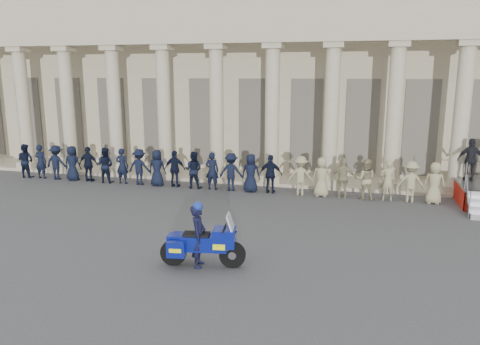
# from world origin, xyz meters

# --- Properties ---
(ground) EXTENTS (90.00, 90.00, 0.00)m
(ground) POSITION_xyz_m (0.00, 0.00, 0.00)
(ground) COLOR #3D3D3F
(ground) RESTS_ON ground
(building) EXTENTS (40.00, 12.50, 9.00)m
(building) POSITION_xyz_m (-0.00, 14.74, 4.52)
(building) COLOR tan
(building) RESTS_ON ground
(officer_rank) EXTENTS (19.45, 0.63, 1.65)m
(officer_rank) POSITION_xyz_m (-1.25, 6.40, 0.83)
(officer_rank) COLOR black
(officer_rank) RESTS_ON ground
(motorcycle) EXTENTS (2.28, 1.04, 1.47)m
(motorcycle) POSITION_xyz_m (1.31, -1.62, 0.63)
(motorcycle) COLOR black
(motorcycle) RESTS_ON ground
(rider) EXTENTS (0.49, 0.67, 1.78)m
(rider) POSITION_xyz_m (1.19, -1.64, 0.88)
(rider) COLOR black
(rider) RESTS_ON ground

